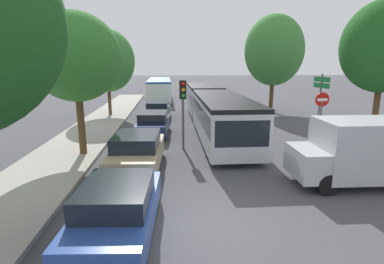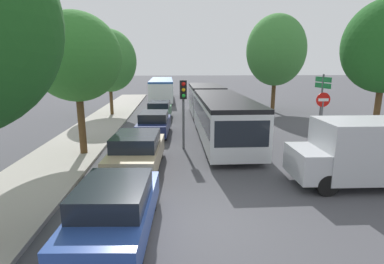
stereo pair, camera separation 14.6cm
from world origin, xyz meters
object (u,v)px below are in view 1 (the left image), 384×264
object	(u,v)px
articulated_bus	(213,107)
tree_right_mid	(274,52)
tree_left_mid	(75,60)
tree_right_near	(384,47)
white_van	(370,150)
tree_left_far	(107,61)
queued_car_tan	(137,152)
traffic_light	(183,99)
direction_sign_post	(321,93)
city_bus_rear	(160,88)
queued_car_navy	(153,123)
queued_car_blue	(118,209)
queued_car_green	(158,110)
no_entry_sign	(321,112)

from	to	relation	value
articulated_bus	tree_right_mid	bearing A→B (deg)	136.37
tree_left_mid	tree_right_near	world-z (taller)	tree_right_near
white_van	tree_left_far	xyz separation A→B (m)	(-11.73, 14.94, 3.14)
tree_left_far	queued_car_tan	bearing A→B (deg)	-74.90
white_van	tree_left_mid	size ratio (longest dim) A/B	0.79
traffic_light	tree_right_mid	xyz separation A→B (m)	(8.26, 11.14, 2.61)
queued_car_tan	direction_sign_post	world-z (taller)	direction_sign_post
articulated_bus	tree_left_far	xyz separation A→B (m)	(-7.64, 5.11, 2.97)
city_bus_rear	queued_car_navy	world-z (taller)	city_bus_rear
tree_left_far	tree_right_mid	bearing A→B (deg)	5.02
tree_right_mid	tree_left_far	bearing A→B (deg)	-174.98
articulated_bus	white_van	size ratio (longest dim) A/B	3.28
queued_car_blue	white_van	size ratio (longest dim) A/B	0.83
tree_right_mid	queued_car_green	bearing A→B (deg)	-163.20
tree_right_near	city_bus_rear	bearing A→B (deg)	115.62
traffic_light	tree_left_far	size ratio (longest dim) A/B	0.50
articulated_bus	direction_sign_post	bearing A→B (deg)	64.67
city_bus_rear	no_entry_sign	bearing A→B (deg)	-158.95
articulated_bus	queued_car_blue	world-z (taller)	articulated_bus
white_van	tree_left_mid	world-z (taller)	tree_left_mid
queued_car_navy	queued_car_green	xyz separation A→B (m)	(0.10, 5.15, -0.02)
queued_car_navy	direction_sign_post	xyz separation A→B (m)	(9.61, -0.97, 1.84)
queued_car_navy	tree_left_mid	bearing A→B (deg)	145.72
no_entry_sign	queued_car_tan	bearing A→B (deg)	-74.58
city_bus_rear	queued_car_navy	distance (m)	17.72
queued_car_blue	traffic_light	size ratio (longest dim) A/B	1.23
white_van	direction_sign_post	distance (m)	7.38
queued_car_navy	tree_left_far	xyz separation A→B (m)	(-3.82, 6.91, 3.67)
articulated_bus	tree_right_near	distance (m)	9.82
tree_left_mid	articulated_bus	bearing A→B (deg)	39.99
queued_car_tan	tree_right_mid	xyz separation A→B (m)	(10.24, 14.07, 4.35)
articulated_bus	tree_right_mid	distance (m)	9.50
tree_right_near	no_entry_sign	bearing A→B (deg)	156.63
queued_car_tan	traffic_light	distance (m)	3.94
articulated_bus	traffic_light	distance (m)	5.41
tree_left_mid	queued_car_green	bearing A→B (deg)	71.00
white_van	no_entry_sign	world-z (taller)	no_entry_sign
queued_car_tan	white_van	bearing A→B (deg)	-100.83
tree_left_far	city_bus_rear	bearing A→B (deg)	71.10
articulated_bus	white_van	bearing A→B (deg)	22.88
articulated_bus	white_van	xyz separation A→B (m)	(4.10, -9.83, -0.17)
tree_left_far	tree_right_mid	world-z (taller)	tree_right_mid
queued_car_green	tree_right_near	world-z (taller)	tree_right_near
tree_left_mid	queued_car_tan	bearing A→B (deg)	-36.68
tree_left_mid	queued_car_blue	bearing A→B (deg)	-68.36
articulated_bus	no_entry_sign	world-z (taller)	no_entry_sign
queued_car_blue	tree_left_mid	distance (m)	8.16
queued_car_tan	white_van	world-z (taller)	white_van
articulated_bus	no_entry_sign	distance (m)	7.05
queued_car_tan	traffic_light	xyz separation A→B (m)	(1.97, 2.93, 1.74)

